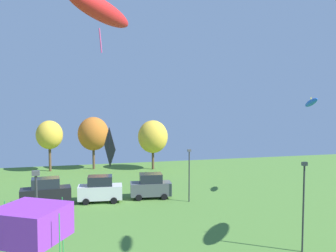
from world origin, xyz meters
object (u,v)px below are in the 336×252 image
(light_post_0, at_px, (37,229))
(light_post_1, at_px, (189,172))
(kite_flying_4, at_px, (110,147))
(treeline_tree_4, at_px, (153,137))
(kite_flying_8, at_px, (311,103))
(kite_flying_2, at_px, (100,10))
(treeline_tree_3, at_px, (93,134))
(treeline_tree_2, at_px, (49,135))
(parked_car_leftmost, at_px, (46,192))
(light_post_2, at_px, (304,201))
(parked_car_second_from_left, at_px, (100,189))
(parked_car_third_from_left, at_px, (151,186))

(light_post_0, height_order, light_post_1, light_post_0)
(kite_flying_4, relative_size, treeline_tree_4, 0.42)
(treeline_tree_4, bearing_deg, light_post_0, -110.83)
(kite_flying_8, bearing_deg, kite_flying_4, -166.62)
(kite_flying_2, height_order, treeline_tree_3, kite_flying_2)
(kite_flying_4, distance_m, light_post_1, 11.04)
(kite_flying_2, bearing_deg, treeline_tree_3, 88.46)
(light_post_0, xyz_separation_m, treeline_tree_2, (-2.15, 34.80, 1.47))
(parked_car_leftmost, xyz_separation_m, light_post_0, (1.20, -17.44, 2.44))
(parked_car_leftmost, relative_size, light_post_2, 0.79)
(parked_car_second_from_left, relative_size, treeline_tree_4, 0.62)
(kite_flying_8, relative_size, treeline_tree_3, 0.36)
(kite_flying_4, height_order, kite_flying_8, kite_flying_8)
(parked_car_third_from_left, bearing_deg, light_post_0, -111.79)
(parked_car_third_from_left, distance_m, treeline_tree_2, 21.07)
(light_post_1, bearing_deg, kite_flying_4, -142.51)
(kite_flying_8, bearing_deg, treeline_tree_4, 124.15)
(light_post_2, height_order, treeline_tree_3, treeline_tree_3)
(kite_flying_2, distance_m, parked_car_leftmost, 25.66)
(kite_flying_2, distance_m, parked_car_second_from_left, 25.18)
(parked_car_third_from_left, distance_m, treeline_tree_3, 18.70)
(kite_flying_4, relative_size, light_post_0, 0.46)
(kite_flying_2, relative_size, light_post_0, 0.48)
(kite_flying_2, distance_m, kite_flying_8, 29.36)
(kite_flying_8, bearing_deg, light_post_0, -151.22)
(parked_car_third_from_left, relative_size, treeline_tree_4, 0.60)
(light_post_1, height_order, treeline_tree_3, treeline_tree_3)
(treeline_tree_4, bearing_deg, light_post_1, -89.60)
(kite_flying_4, height_order, parked_car_third_from_left, kite_flying_4)
(kite_flying_8, distance_m, parked_car_leftmost, 28.03)
(parked_car_second_from_left, distance_m, treeline_tree_2, 19.00)
(kite_flying_2, distance_m, treeline_tree_3, 40.66)
(kite_flying_2, height_order, parked_car_third_from_left, kite_flying_2)
(parked_car_second_from_left, bearing_deg, kite_flying_4, -82.66)
(kite_flying_2, distance_m, kite_flying_4, 15.38)
(parked_car_third_from_left, relative_size, treeline_tree_2, 0.59)
(treeline_tree_3, xyz_separation_m, treeline_tree_4, (8.47, -2.24, -0.42))
(treeline_tree_3, distance_m, treeline_tree_4, 8.78)
(kite_flying_4, relative_size, parked_car_third_from_left, 0.70)
(treeline_tree_4, bearing_deg, light_post_2, -82.70)
(light_post_0, bearing_deg, light_post_1, 50.50)
(kite_flying_2, bearing_deg, light_post_0, 120.84)
(kite_flying_2, height_order, kite_flying_4, kite_flying_2)
(kite_flying_8, xyz_separation_m, treeline_tree_2, (-27.40, 20.93, -4.68))
(kite_flying_8, xyz_separation_m, light_post_2, (-8.87, -11.76, -6.45))
(parked_car_second_from_left, relative_size, light_post_2, 0.73)
(parked_car_third_from_left, distance_m, light_post_2, 17.11)
(parked_car_third_from_left, distance_m, light_post_1, 4.47)
(kite_flying_4, xyz_separation_m, parked_car_third_from_left, (4.84, 8.56, -5.30))
(kite_flying_4, xyz_separation_m, light_post_1, (8.30, 6.37, -3.53))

